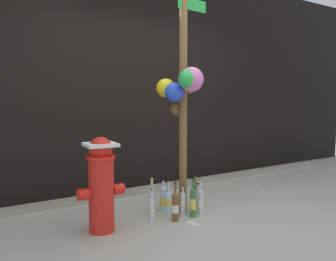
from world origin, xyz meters
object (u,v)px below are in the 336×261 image
at_px(bottle_8, 200,201).
at_px(bottle_4, 163,198).
at_px(memorial_post, 183,70).
at_px(fire_hydrant, 101,182).
at_px(bottle_7, 195,194).
at_px(bottle_1, 175,207).
at_px(bottle_2, 183,203).
at_px(bottle_6, 198,200).
at_px(bottle_5, 168,202).
at_px(bottle_9, 152,208).
at_px(bottle_3, 193,202).
at_px(bottle_0, 152,198).

bearing_deg(bottle_8, bottle_4, 123.50).
bearing_deg(memorial_post, fire_hydrant, 179.56).
distance_m(bottle_7, bottle_8, 0.27).
relative_size(bottle_1, bottle_2, 1.22).
height_order(memorial_post, fire_hydrant, memorial_post).
distance_m(bottle_6, bottle_8, 0.14).
relative_size(fire_hydrant, bottle_2, 2.71).
bearing_deg(bottle_5, memorial_post, -16.12).
relative_size(bottle_1, bottle_5, 1.09).
relative_size(bottle_5, bottle_9, 1.13).
bearing_deg(bottle_4, bottle_8, -56.50).
height_order(bottle_3, bottle_4, bottle_3).
bearing_deg(bottle_0, bottle_9, -121.09).
height_order(bottle_0, bottle_4, bottle_0).
bearing_deg(bottle_0, bottle_7, -13.81).
distance_m(memorial_post, bottle_8, 1.42).
xyz_separation_m(bottle_0, bottle_9, (-0.14, -0.23, -0.03)).
xyz_separation_m(bottle_4, bottle_9, (-0.29, -0.23, -0.01)).
xyz_separation_m(bottle_2, bottle_6, (0.25, 0.06, -0.02)).
xyz_separation_m(bottle_3, bottle_8, (0.12, 0.02, -0.02)).
distance_m(bottle_3, bottle_6, 0.23).
distance_m(bottle_1, bottle_6, 0.43).
relative_size(bottle_0, bottle_6, 1.22).
bearing_deg(bottle_9, bottle_3, -21.61).
height_order(bottle_3, bottle_5, bottle_3).
bearing_deg(bottle_0, memorial_post, -45.78).
bearing_deg(bottle_6, bottle_7, 64.21).
bearing_deg(fire_hydrant, bottle_5, 2.80).
relative_size(bottle_1, bottle_6, 1.30).
distance_m(memorial_post, bottle_0, 1.45).
bearing_deg(bottle_7, bottle_8, -115.54).
distance_m(bottle_3, bottle_8, 0.12).
distance_m(fire_hydrant, bottle_6, 1.20).
bearing_deg(bottle_1, bottle_4, 75.11).
xyz_separation_m(memorial_post, bottle_8, (0.15, -0.12, -1.41)).
xyz_separation_m(bottle_2, bottle_3, (0.07, -0.09, 0.03)).
bearing_deg(bottle_0, bottle_8, -42.95).
bearing_deg(bottle_2, bottle_5, 140.72).
bearing_deg(memorial_post, bottle_6, 0.94).
relative_size(bottle_4, bottle_9, 1.05).
bearing_deg(bottle_1, bottle_8, 3.90).
height_order(bottle_1, bottle_2, bottle_1).
bearing_deg(memorial_post, bottle_1, -144.16).
bearing_deg(bottle_3, bottle_5, 135.30).
bearing_deg(bottle_7, bottle_0, 166.19).
bearing_deg(bottle_8, bottle_2, 161.03).
relative_size(fire_hydrant, bottle_6, 2.89).
xyz_separation_m(fire_hydrant, bottle_0, (0.69, 0.24, -0.32)).
distance_m(fire_hydrant, bottle_1, 0.82).
height_order(bottle_3, bottle_9, bottle_3).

